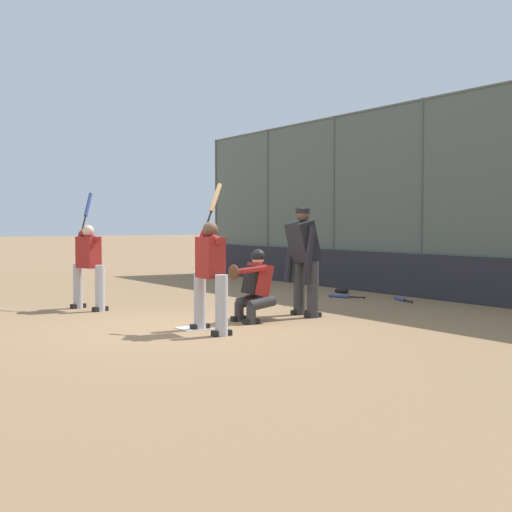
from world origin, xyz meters
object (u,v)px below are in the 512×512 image
spare_bat_by_padding (254,294)px  batter_on_deck (89,264)px  catcher_behind_plate (254,284)px  spare_bat_near_backstop (342,296)px  spare_bat_third_base_side (401,299)px  fielding_glove_on_dirt (342,291)px  umpire_home (304,258)px  batter_at_plate (210,272)px

spare_bat_by_padding → batter_on_deck: bearing=147.0°
catcher_behind_plate → spare_bat_near_backstop: size_ratio=1.54×
spare_bat_by_padding → spare_bat_third_base_side: bearing=-95.1°
batter_on_deck → fielding_glove_on_dirt: bearing=-106.1°
catcher_behind_plate → spare_bat_by_padding: catcher_behind_plate is taller
umpire_home → spare_bat_near_backstop: size_ratio=2.43×
spare_bat_near_backstop → batter_on_deck: bearing=53.7°
catcher_behind_plate → umpire_home: size_ratio=0.63×
batter_on_deck → spare_bat_third_base_side: bearing=-123.8°
batter_at_plate → spare_bat_third_base_side: size_ratio=2.66×
batter_on_deck → spare_bat_third_base_side: size_ratio=2.63×
batter_on_deck → fielding_glove_on_dirt: size_ratio=6.49×
spare_bat_by_padding → fielding_glove_on_dirt: fielding_glove_on_dirt is taller
catcher_behind_plate → spare_bat_third_base_side: catcher_behind_plate is taller
catcher_behind_plate → fielding_glove_on_dirt: bearing=-52.4°
catcher_behind_plate → batter_on_deck: bearing=31.9°
batter_on_deck → fielding_glove_on_dirt: batter_on_deck is taller
fielding_glove_on_dirt → batter_at_plate: bearing=123.2°
umpire_home → spare_bat_third_base_side: (0.86, -3.06, -0.94)m
spare_bat_near_backstop → catcher_behind_plate: bearing=94.1°
batter_at_plate → batter_on_deck: size_ratio=1.01×
umpire_home → fielding_glove_on_dirt: umpire_home is taller
batter_at_plate → spare_bat_by_padding: bearing=-35.9°
batter_on_deck → spare_bat_third_base_side: batter_on_deck is taller
batter_at_plate → batter_on_deck: 3.58m
catcher_behind_plate → spare_bat_by_padding: size_ratio=1.69×
umpire_home → batter_on_deck: size_ratio=0.85×
fielding_glove_on_dirt → umpire_home: bearing=131.4°
spare_bat_near_backstop → fielding_glove_on_dirt: 1.01m
batter_on_deck → spare_bat_near_backstop: bearing=-114.8°
spare_bat_by_padding → spare_bat_third_base_side: 3.15m
batter_at_plate → umpire_home: batter_at_plate is taller
spare_bat_by_padding → batter_at_plate: bearing=-170.6°
spare_bat_third_base_side → fielding_glove_on_dirt: 1.85m
umpire_home → spare_bat_near_backstop: 3.24m
spare_bat_by_padding → spare_bat_third_base_side: same height
spare_bat_third_base_side → fielding_glove_on_dirt: bearing=19.9°
catcher_behind_plate → batter_on_deck: 3.38m
spare_bat_by_padding → fielding_glove_on_dirt: (-0.69, -1.89, 0.03)m
umpire_home → fielding_glove_on_dirt: size_ratio=5.52×
spare_bat_near_backstop → spare_bat_third_base_side: size_ratio=0.92×
spare_bat_third_base_side → spare_bat_near_backstop: bearing=50.7°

